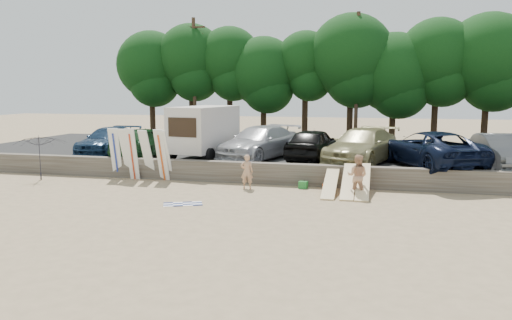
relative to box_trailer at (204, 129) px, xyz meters
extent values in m
plane|color=tan|center=(5.76, -6.18, -2.28)|extent=(120.00, 120.00, 0.00)
cube|color=#6B6356|center=(5.76, -3.18, -1.78)|extent=(44.00, 0.50, 1.00)
cube|color=#282828|center=(5.76, 4.32, -1.93)|extent=(44.00, 14.50, 0.70)
cylinder|color=#382616|center=(-8.30, 10.99, 0.33)|extent=(0.44, 0.44, 3.82)
sphere|color=#164A15|center=(-8.30, 10.99, 4.07)|extent=(5.36, 5.36, 5.36)
cylinder|color=#382616|center=(-4.99, 11.14, 0.51)|extent=(0.44, 0.44, 4.18)
sphere|color=#164A15|center=(-4.99, 11.14, 4.60)|extent=(5.23, 5.23, 5.23)
cylinder|color=#382616|center=(-1.96, 11.42, 0.48)|extent=(0.44, 0.44, 4.11)
sphere|color=#164A15|center=(-1.96, 11.42, 4.49)|extent=(4.90, 4.90, 4.90)
cylinder|color=#382616|center=(0.74, 11.42, 0.14)|extent=(0.44, 0.44, 3.43)
sphere|color=#164A15|center=(0.74, 11.42, 3.48)|extent=(5.30, 5.30, 5.30)
cylinder|color=#382616|center=(3.92, 11.42, 0.40)|extent=(0.44, 0.44, 3.96)
sphere|color=#164A15|center=(3.92, 11.42, 4.27)|extent=(4.40, 4.40, 4.40)
cylinder|color=#382616|center=(7.26, 11.18, 0.48)|extent=(0.44, 0.44, 4.12)
sphere|color=#164A15|center=(7.26, 11.18, 4.50)|extent=(6.14, 6.14, 6.14)
cylinder|color=#382616|center=(10.28, 11.42, 0.08)|extent=(0.44, 0.44, 3.32)
sphere|color=#164A15|center=(10.28, 11.42, 3.33)|extent=(5.72, 5.72, 5.72)
cylinder|color=#382616|center=(13.15, 11.42, 0.43)|extent=(0.44, 0.44, 4.02)
sphere|color=#164A15|center=(13.15, 11.42, 4.36)|extent=(5.51, 5.51, 5.51)
cylinder|color=#382616|center=(16.44, 11.34, 0.40)|extent=(0.44, 0.44, 3.96)
sphere|color=#164A15|center=(16.44, 11.34, 4.27)|extent=(6.13, 6.13, 6.13)
cylinder|color=#473321|center=(-4.24, 9.82, 2.92)|extent=(0.26, 0.26, 9.00)
cube|color=#473321|center=(-4.24, 9.82, 6.72)|extent=(1.80, 0.12, 0.12)
cube|color=#473321|center=(-4.24, 9.82, 6.22)|extent=(1.50, 0.10, 0.10)
cylinder|color=#473321|center=(7.76, 9.82, 2.92)|extent=(0.26, 0.26, 9.00)
cube|color=#473321|center=(7.76, 9.82, 6.72)|extent=(1.80, 0.12, 0.12)
cube|color=#473321|center=(7.76, 9.82, 6.22)|extent=(1.50, 0.10, 0.10)
cube|color=beige|center=(0.00, 0.01, 0.02)|extent=(2.96, 4.74, 2.43)
cube|color=black|center=(-0.40, -2.19, 0.24)|extent=(1.64, 0.34, 0.99)
cylinder|color=black|center=(-1.40, -1.20, -1.21)|extent=(0.35, 0.76, 0.73)
cylinder|color=black|center=(0.88, -1.61, -1.21)|extent=(0.35, 0.76, 0.73)
cylinder|color=black|center=(-0.88, 1.63, -1.21)|extent=(0.35, 0.76, 0.73)
cylinder|color=black|center=(1.40, 1.21, -1.21)|extent=(0.35, 0.76, 0.73)
imported|color=#152C49|center=(-6.02, 0.24, -0.82)|extent=(2.28, 5.30, 1.52)
imported|color=#133619|center=(-3.34, -0.61, -0.73)|extent=(2.08, 5.01, 1.70)
imported|color=#B3B4B8|center=(3.04, 0.30, -0.70)|extent=(4.22, 6.49, 1.75)
imported|color=black|center=(5.98, 0.36, -0.72)|extent=(2.71, 5.26, 1.71)
imported|color=#928C5D|center=(8.54, -0.18, -0.69)|extent=(4.25, 6.55, 1.76)
imported|color=black|center=(11.81, -0.60, -0.70)|extent=(5.29, 6.94, 1.75)
imported|color=#46494B|center=(14.99, -0.48, -0.76)|extent=(2.43, 5.18, 1.64)
cube|color=white|center=(-3.41, -3.59, -1.00)|extent=(0.59, 0.71, 2.55)
cube|color=white|center=(-2.81, -3.59, -1.01)|extent=(0.61, 0.78, 2.53)
cube|color=white|center=(-2.39, -3.79, -0.99)|extent=(0.51, 0.54, 2.57)
cube|color=white|center=(-1.68, -3.61, -1.03)|extent=(0.62, 0.89, 2.50)
cube|color=white|center=(-0.88, -3.70, -1.01)|extent=(0.56, 0.71, 2.54)
cube|color=white|center=(-0.74, -3.63, -1.03)|extent=(0.56, 0.87, 2.50)
cube|color=beige|center=(7.40, -4.69, -1.80)|extent=(0.56, 2.89, 0.95)
cube|color=beige|center=(8.17, -4.68, -1.71)|extent=(0.56, 2.83, 1.13)
cube|color=beige|center=(8.76, -4.73, -1.69)|extent=(0.56, 2.82, 1.17)
imported|color=tan|center=(3.64, -4.54, -1.50)|extent=(0.62, 0.47, 1.56)
imported|color=tan|center=(8.54, -5.18, -1.39)|extent=(0.98, 0.83, 1.78)
cube|color=#227F30|center=(6.10, -3.89, -2.12)|extent=(0.42, 0.35, 0.32)
cube|color=#D34D18|center=(7.10, -3.78, -2.17)|extent=(0.34, 0.29, 0.22)
plane|color=white|center=(2.00, -8.12, -2.27)|extent=(1.98, 1.98, 0.00)
imported|color=black|center=(-6.77, -4.85, -1.16)|extent=(3.08, 3.05, 2.24)
camera|label=1|loc=(9.31, -25.92, 2.18)|focal=35.00mm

